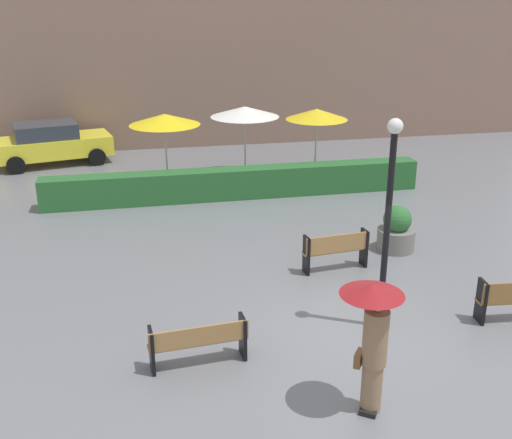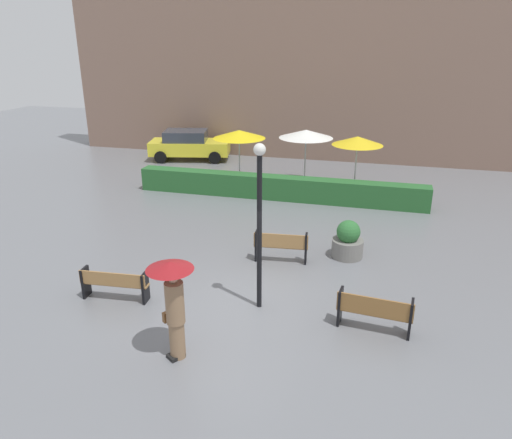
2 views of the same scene
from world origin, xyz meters
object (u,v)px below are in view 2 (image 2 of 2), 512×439
object	(u,v)px
bench_near_left	(114,283)
patio_umbrella_yellow	(239,134)
bench_mid_center	(281,245)
planter_pot	(348,241)
parked_car	(189,145)
bench_near_right	(375,311)
patio_umbrella_yellow_far	(357,141)
patio_umbrella_white	(306,134)
lamp_post	(259,212)
pedestrian_with_umbrella	(173,298)

from	to	relation	value
bench_near_left	patio_umbrella_yellow	xyz separation A→B (m)	(0.17, 10.36, 1.83)
bench_mid_center	planter_pot	xyz separation A→B (m)	(1.86, 0.85, -0.04)
parked_car	bench_near_right	bearing A→B (deg)	-54.17
bench_near_left	bench_mid_center	bearing A→B (deg)	42.00
bench_mid_center	planter_pot	bearing A→B (deg)	24.55
planter_pot	patio_umbrella_yellow_far	distance (m)	6.46
bench_near_left	patio_umbrella_white	world-z (taller)	patio_umbrella_white
bench_near_left	patio_umbrella_yellow	world-z (taller)	patio_umbrella_yellow
bench_near_right	bench_mid_center	world-z (taller)	bench_mid_center
bench_near_right	planter_pot	size ratio (longest dim) A/B	1.46
bench_near_right	bench_mid_center	size ratio (longest dim) A/B	1.06
patio_umbrella_yellow	bench_mid_center	bearing A→B (deg)	-64.60
bench_near_left	parked_car	bearing A→B (deg)	105.04
bench_near_left	lamp_post	size ratio (longest dim) A/B	0.43
lamp_post	patio_umbrella_yellow_far	size ratio (longest dim) A/B	1.64
bench_mid_center	patio_umbrella_yellow	xyz separation A→B (m)	(-3.39, 7.15, 1.76)
patio_umbrella_yellow_far	planter_pot	bearing A→B (deg)	-87.78
lamp_post	patio_umbrella_yellow	distance (m)	10.33
lamp_post	patio_umbrella_yellow_far	world-z (taller)	lamp_post
bench_near_right	bench_mid_center	xyz separation A→B (m)	(-2.76, 2.96, 0.03)
pedestrian_with_umbrella	lamp_post	distance (m)	2.84
patio_umbrella_yellow	patio_umbrella_yellow_far	size ratio (longest dim) A/B	1.00
bench_mid_center	parked_car	size ratio (longest dim) A/B	0.36
parked_car	lamp_post	bearing A→B (deg)	-61.58
pedestrian_with_umbrella	patio_umbrella_yellow_far	size ratio (longest dim) A/B	0.86
bench_mid_center	patio_umbrella_yellow_far	xyz separation A→B (m)	(1.62, 7.05, 1.75)
patio_umbrella_yellow	parked_car	world-z (taller)	patio_umbrella_yellow
patio_umbrella_white	parked_car	size ratio (longest dim) A/B	0.55
lamp_post	patio_umbrella_yellow	bearing A→B (deg)	109.28
bench_mid_center	planter_pot	size ratio (longest dim) A/B	1.38
planter_pot	patio_umbrella_yellow	distance (m)	8.39
bench_near_left	planter_pot	xyz separation A→B (m)	(5.43, 4.06, 0.02)
lamp_post	bench_near_right	bearing A→B (deg)	-7.47
bench_near_left	planter_pot	bearing A→B (deg)	36.80
bench_near_left	patio_umbrella_yellow	distance (m)	10.52
patio_umbrella_yellow_far	bench_near_right	bearing A→B (deg)	-83.50
pedestrian_with_umbrella	patio_umbrella_yellow_far	distance (m)	12.34
bench_mid_center	pedestrian_with_umbrella	xyz separation A→B (m)	(-1.15, -4.94, 0.83)
patio_umbrella_yellow	patio_umbrella_white	bearing A→B (deg)	17.38
patio_umbrella_yellow	parked_car	bearing A→B (deg)	135.20
patio_umbrella_yellow	parked_car	size ratio (longest dim) A/B	0.55
planter_pot	lamp_post	bearing A→B (deg)	-118.13
planter_pot	lamp_post	distance (m)	4.39
pedestrian_with_umbrella	lamp_post	size ratio (longest dim) A/B	0.53
lamp_post	parked_car	bearing A→B (deg)	118.42
parked_car	patio_umbrella_yellow	bearing A→B (deg)	-44.80
bench_near_left	patio_umbrella_yellow_far	distance (m)	11.64
pedestrian_with_umbrella	patio_umbrella_white	xyz separation A→B (m)	(0.52, 12.95, 0.92)
patio_umbrella_yellow	lamp_post	bearing A→B (deg)	-70.72
planter_pot	patio_umbrella_yellow	world-z (taller)	patio_umbrella_yellow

